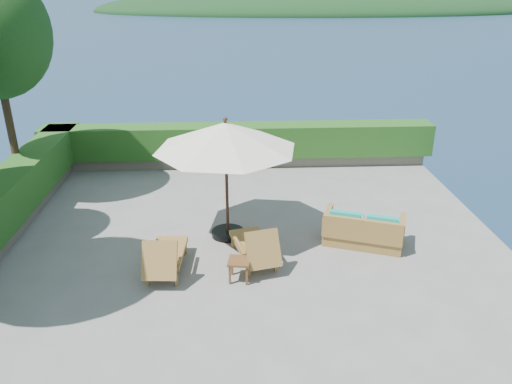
{
  "coord_description": "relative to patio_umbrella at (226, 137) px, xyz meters",
  "views": [
    {
      "loc": [
        -0.25,
        -9.73,
        5.64
      ],
      "look_at": [
        0.3,
        0.8,
        1.1
      ],
      "focal_mm": 35.0,
      "sensor_mm": 36.0,
      "label": 1
    }
  ],
  "objects": [
    {
      "name": "patio_umbrella",
      "position": [
        0.0,
        0.0,
        0.0
      ],
      "size": [
        3.85,
        3.85,
        2.88
      ],
      "rotation": [
        0.0,
        0.0,
        0.23
      ],
      "color": "black",
      "rests_on": "ground"
    },
    {
      "name": "foundation",
      "position": [
        0.37,
        -0.78,
        -3.98
      ],
      "size": [
        12.0,
        12.0,
        3.0
      ],
      "primitive_type": "cube",
      "color": "#595147",
      "rests_on": "ocean"
    },
    {
      "name": "wicker_loveseat",
      "position": [
        3.08,
        -0.58,
        -2.09
      ],
      "size": [
        1.98,
        1.46,
        0.87
      ],
      "rotation": [
        0.0,
        0.0,
        -0.35
      ],
      "color": "olive",
      "rests_on": "ground"
    },
    {
      "name": "offshore_island",
      "position": [
        25.37,
        139.22,
        -5.43
      ],
      "size": [
        126.0,
        57.6,
        12.6
      ],
      "primitive_type": "ellipsoid",
      "color": "black",
      "rests_on": "ocean"
    },
    {
      "name": "lounge_right",
      "position": [
        0.59,
        -1.26,
        -2.02
      ],
      "size": [
        1.09,
        1.8,
        0.97
      ],
      "rotation": [
        0.0,
        0.0,
        0.25
      ],
      "color": "olive",
      "rests_on": "ground"
    },
    {
      "name": "side_table",
      "position": [
        0.23,
        -1.91,
        -2.05
      ],
      "size": [
        0.49,
        0.49,
        0.46
      ],
      "rotation": [
        0.0,
        0.0,
        -0.15
      ],
      "color": "brown",
      "rests_on": "ground"
    },
    {
      "name": "ground",
      "position": [
        0.37,
        -0.78,
        -2.43
      ],
      "size": [
        12.0,
        12.0,
        0.0
      ],
      "primitive_type": "plane",
      "color": "gray",
      "rests_on": "ground"
    },
    {
      "name": "hedge_far",
      "position": [
        0.37,
        4.82,
        -1.58
      ],
      "size": [
        12.4,
        0.9,
        1.0
      ],
      "primitive_type": "cube",
      "color": "#224814",
      "rests_on": "planter_wall_far"
    },
    {
      "name": "planter_wall_far",
      "position": [
        0.37,
        4.82,
        -2.25
      ],
      "size": [
        12.0,
        0.6,
        0.36
      ],
      "primitive_type": "cube",
      "color": "slate",
      "rests_on": "ground"
    },
    {
      "name": "lounge_left",
      "position": [
        -1.28,
        -1.56,
        -2.03
      ],
      "size": [
        0.82,
        1.71,
        0.96
      ],
      "rotation": [
        0.0,
        0.0,
        -0.06
      ],
      "color": "olive",
      "rests_on": "ground"
    },
    {
      "name": "ocean",
      "position": [
        0.37,
        -0.78,
        -5.43
      ],
      "size": [
        600.0,
        600.0,
        0.0
      ],
      "primitive_type": "plane",
      "color": "#172E49",
      "rests_on": "ground"
    }
  ]
}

